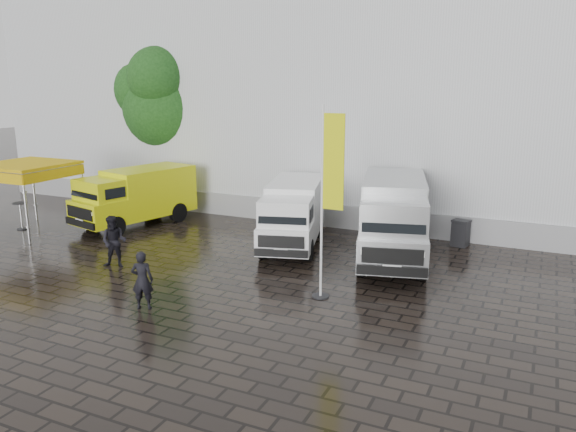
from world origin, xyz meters
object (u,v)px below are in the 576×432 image
(cocktail_table, at_px, (21,216))
(person_tent, at_px, (114,242))
(van_white, at_px, (293,215))
(canopy_tent, at_px, (26,168))
(flagpole, at_px, (328,193))
(wheelie_bin, at_px, (461,233))
(van_silver, at_px, (393,221))
(van_yellow, at_px, (135,198))
(person_front, at_px, (142,280))

(cocktail_table, xyz_separation_m, person_tent, (7.02, -2.21, 0.31))
(person_tent, bearing_deg, van_white, 25.20)
(van_white, xyz_separation_m, canopy_tent, (-10.78, -2.63, 1.47))
(flagpole, height_order, cocktail_table, flagpole)
(cocktail_table, distance_m, wheelie_bin, 17.94)
(van_silver, distance_m, flagpole, 4.80)
(van_yellow, bearing_deg, cocktail_table, -133.06)
(flagpole, relative_size, person_tent, 3.12)
(flagpole, distance_m, wheelie_bin, 8.00)
(van_yellow, relative_size, person_front, 3.19)
(van_white, height_order, cocktail_table, van_white)
(person_tent, bearing_deg, flagpole, -19.45)
(van_silver, height_order, person_front, van_silver)
(van_yellow, height_order, canopy_tent, canopy_tent)
(canopy_tent, xyz_separation_m, person_tent, (6.39, -2.18, -1.79))
(canopy_tent, relative_size, wheelie_bin, 3.10)
(van_yellow, bearing_deg, van_white, 14.01)
(van_yellow, relative_size, canopy_tent, 1.68)
(van_yellow, height_order, van_silver, van_silver)
(van_yellow, bearing_deg, canopy_tent, -128.05)
(flagpole, bearing_deg, cocktail_table, 172.83)
(person_front, height_order, person_tent, person_tent)
(van_white, relative_size, person_tent, 3.13)
(van_yellow, xyz_separation_m, cocktail_table, (-3.94, -2.57, -0.64))
(van_yellow, xyz_separation_m, person_front, (6.25, -7.24, -0.39))
(cocktail_table, bearing_deg, flagpole, -7.17)
(van_white, xyz_separation_m, flagpole, (3.06, -4.42, 1.90))
(van_silver, bearing_deg, person_tent, -163.99)
(cocktail_table, xyz_separation_m, wheelie_bin, (17.15, 5.25, -0.07))
(van_yellow, height_order, wheelie_bin, van_yellow)
(flagpole, relative_size, person_front, 3.33)
(van_yellow, distance_m, wheelie_bin, 13.50)
(van_white, xyz_separation_m, person_front, (-1.21, -7.27, -0.37))
(person_front, bearing_deg, van_white, -123.55)
(van_silver, relative_size, person_front, 3.88)
(wheelie_bin, height_order, person_tent, person_tent)
(van_silver, height_order, cocktail_table, van_silver)
(van_white, distance_m, canopy_tent, 11.19)
(van_white, relative_size, canopy_tent, 1.76)
(van_yellow, distance_m, cocktail_table, 4.75)
(cocktail_table, bearing_deg, van_yellow, 33.14)
(person_tent, bearing_deg, canopy_tent, 138.76)
(van_white, distance_m, van_silver, 3.82)
(van_white, distance_m, flagpole, 5.70)
(wheelie_bin, distance_m, person_tent, 12.59)
(van_yellow, xyz_separation_m, van_white, (7.46, 0.03, -0.02))
(van_white, height_order, van_silver, van_silver)
(canopy_tent, height_order, cocktail_table, canopy_tent)
(van_white, height_order, person_front, van_white)
(canopy_tent, height_order, flagpole, flagpole)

